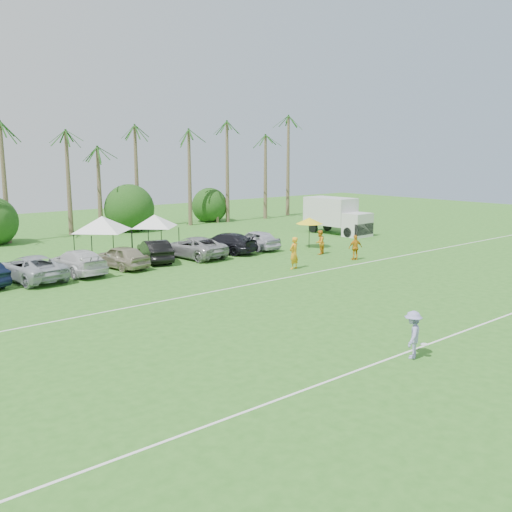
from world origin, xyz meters
TOP-DOWN VIEW (x-y plane):
  - ground at (0.00, 0.00)m, footprint 120.00×120.00m
  - field_lines at (0.00, 8.00)m, footprint 80.00×12.10m
  - palm_tree_4 at (-4.00, 38.00)m, footprint 2.40×2.40m
  - palm_tree_5 at (0.00, 38.00)m, footprint 2.40×2.40m
  - palm_tree_6 at (4.00, 38.00)m, footprint 2.40×2.40m
  - palm_tree_7 at (8.00, 38.00)m, footprint 2.40×2.40m
  - palm_tree_8 at (13.00, 38.00)m, footprint 2.40×2.40m
  - palm_tree_9 at (18.00, 38.00)m, footprint 2.40×2.40m
  - palm_tree_10 at (23.00, 38.00)m, footprint 2.40×2.40m
  - palm_tree_11 at (27.00, 38.00)m, footprint 2.40×2.40m
  - bush_tree_2 at (6.00, 39.00)m, footprint 4.00×4.00m
  - bush_tree_3 at (16.00, 39.00)m, footprint 4.00×4.00m
  - sideline_player_a at (5.55, 15.60)m, footprint 0.81×0.62m
  - sideline_player_b at (10.55, 18.18)m, footprint 1.02×0.92m
  - sideline_player_c at (10.82, 15.14)m, footprint 1.07×0.73m
  - box_truck at (19.29, 24.49)m, footprint 2.56×6.26m
  - canopy_tent_left at (-2.43, 25.58)m, footprint 4.35×4.35m
  - canopy_tent_right at (2.19, 26.78)m, footprint 3.89×3.89m
  - market_umbrella at (11.93, 20.62)m, footprint 2.08×2.08m
  - frisbee_player at (-2.08, 1.57)m, footprint 1.27×1.07m
  - parked_car_2 at (-8.14, 22.73)m, footprint 2.95×5.45m
  - parked_car_3 at (-5.38, 22.84)m, footprint 2.27×5.09m
  - parked_car_4 at (-2.61, 22.70)m, footprint 2.41×4.49m
  - parked_car_5 at (0.15, 23.29)m, footprint 2.72×4.66m
  - parked_car_6 at (2.91, 22.88)m, footprint 2.98×5.46m
  - parked_car_7 at (5.68, 22.99)m, footprint 3.53×5.39m
  - parked_car_8 at (8.44, 22.76)m, footprint 1.72×4.26m

SIDE VIEW (x-z plane):
  - ground at x=0.00m, z-range 0.00..0.00m
  - field_lines at x=0.00m, z-range 0.00..0.01m
  - parked_car_2 at x=-8.14m, z-range 0.00..1.45m
  - parked_car_3 at x=-5.38m, z-range 0.00..1.45m
  - parked_car_4 at x=-2.61m, z-range 0.00..1.45m
  - parked_car_5 at x=0.15m, z-range 0.00..1.45m
  - parked_car_6 at x=2.91m, z-range 0.00..1.45m
  - parked_car_7 at x=5.68m, z-range 0.00..1.45m
  - parked_car_8 at x=8.44m, z-range 0.00..1.45m
  - sideline_player_c at x=10.82m, z-range 0.00..1.69m
  - frisbee_player at x=-2.08m, z-range 0.00..1.70m
  - sideline_player_b at x=10.55m, z-range 0.00..1.72m
  - sideline_player_a at x=5.55m, z-range 0.00..2.01m
  - box_truck at x=19.29m, z-range 0.11..3.30m
  - bush_tree_2 at x=6.00m, z-range -0.20..3.80m
  - bush_tree_3 at x=16.00m, z-range -0.20..3.80m
  - market_umbrella at x=11.93m, z-range 0.92..3.23m
  - canopy_tent_right at x=2.19m, z-range 1.12..4.28m
  - canopy_tent_left at x=-2.43m, z-range 1.25..4.78m
  - palm_tree_4 at x=-4.00m, z-range 3.03..11.93m
  - palm_tree_8 at x=13.00m, z-range 3.03..11.93m
  - palm_tree_5 at x=0.00m, z-range 3.40..13.30m
  - palm_tree_9 at x=18.00m, z-range 3.40..13.30m
  - palm_tree_6 at x=4.00m, z-range 3.76..14.66m
  - palm_tree_10 at x=23.00m, z-range 3.76..14.66m
  - palm_tree_7 at x=8.00m, z-range 4.11..16.01m
  - palm_tree_11 at x=27.00m, z-range 4.11..16.01m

